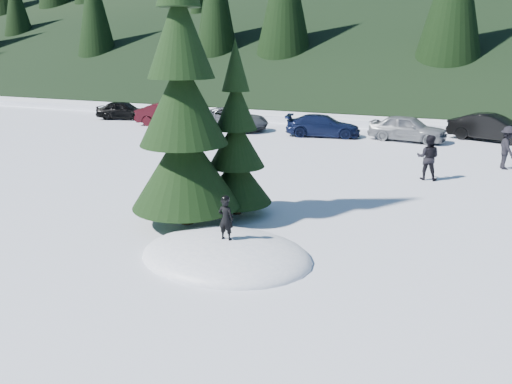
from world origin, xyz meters
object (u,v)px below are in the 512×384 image
at_px(child_skier, 226,219).
at_px(adult_2, 507,148).
at_px(adult_0, 428,157).
at_px(car_0, 124,110).
at_px(car_1, 170,114).
at_px(car_2, 234,118).
at_px(car_4, 408,128).
at_px(spruce_short, 236,149).
at_px(car_5, 492,128).
at_px(car_3, 323,126).
at_px(spruce_tall, 183,113).

relative_size(child_skier, adult_2, 0.58).
bearing_deg(adult_2, adult_0, 121.94).
relative_size(car_0, car_1, 0.87).
xyz_separation_m(child_skier, car_0, (-17.82, 19.15, -0.36)).
bearing_deg(child_skier, adult_0, -111.82).
bearing_deg(adult_2, car_1, 60.97).
xyz_separation_m(car_2, car_4, (10.75, 0.06, 0.03)).
distance_m(spruce_short, adult_0, 8.62).
bearing_deg(car_5, car_2, 115.89).
height_order(adult_0, car_3, adult_0).
bearing_deg(spruce_short, car_1, 128.89).
relative_size(adult_0, car_0, 0.47).
distance_m(adult_2, car_5, 7.05).
bearing_deg(car_3, car_2, 76.80).
bearing_deg(car_5, spruce_tall, 173.33).
bearing_deg(car_5, car_4, 132.05).
bearing_deg(car_4, adult_0, -159.19).
relative_size(child_skier, car_2, 0.22).
height_order(spruce_tall, adult_0, spruce_tall).
xyz_separation_m(car_2, car_5, (15.07, 1.93, 0.06)).
distance_m(child_skier, adult_2, 14.92).
bearing_deg(spruce_tall, child_skier, -39.09).
distance_m(car_0, car_5, 24.33).
xyz_separation_m(car_1, car_2, (4.72, 0.13, -0.04)).
relative_size(car_2, car_4, 1.17).
xyz_separation_m(car_0, car_5, (24.31, 1.10, 0.09)).
height_order(car_0, car_5, car_5).
height_order(spruce_tall, car_5, spruce_tall).
relative_size(adult_2, car_1, 0.42).
height_order(car_0, car_2, car_2).
bearing_deg(adult_2, car_5, -11.65).
bearing_deg(child_skier, spruce_short, -69.53).
distance_m(spruce_tall, adult_2, 14.81).
bearing_deg(car_4, car_1, 99.49).
bearing_deg(child_skier, car_3, -82.08).
bearing_deg(spruce_tall, car_5, 64.75).
relative_size(spruce_tall, car_3, 1.98).
bearing_deg(spruce_tall, adult_0, 53.10).
bearing_deg(adult_0, car_5, -102.78).
bearing_deg(child_skier, car_4, -96.99).
distance_m(car_2, car_4, 10.75).
xyz_separation_m(spruce_tall, car_1, (-11.09, 16.39, -2.59)).
relative_size(child_skier, car_1, 0.24).
height_order(child_skier, adult_0, adult_0).
height_order(adult_2, car_2, adult_2).
height_order(spruce_tall, car_4, spruce_tall).
distance_m(child_skier, car_5, 21.26).
xyz_separation_m(adult_0, car_3, (-6.53, 7.96, -0.27)).
bearing_deg(adult_2, car_0, 61.29).
xyz_separation_m(child_skier, car_1, (-13.30, 18.18, -0.29)).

